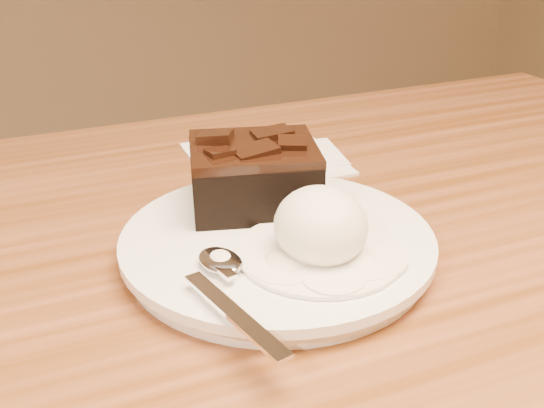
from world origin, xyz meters
name	(u,v)px	position (x,y,z in m)	size (l,w,h in m)	color
plate	(277,246)	(0.03, 0.04, 0.76)	(0.23, 0.23, 0.02)	white
brownie	(254,179)	(0.03, 0.10, 0.79)	(0.10, 0.09, 0.05)	black
ice_cream_scoop	(321,226)	(0.05, 0.00, 0.79)	(0.06, 0.07, 0.05)	white
melt_puddle	(320,253)	(0.05, 0.00, 0.77)	(0.12, 0.12, 0.00)	white
spoon	(221,263)	(-0.02, 0.01, 0.77)	(0.03, 0.15, 0.01)	silver
napkin	(264,157)	(0.10, 0.23, 0.75)	(0.14, 0.14, 0.01)	white
crumb_a	(206,260)	(-0.03, 0.02, 0.77)	(0.01, 0.01, 0.00)	black
crumb_b	(255,230)	(0.02, 0.05, 0.77)	(0.01, 0.01, 0.00)	black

